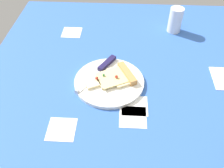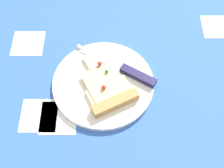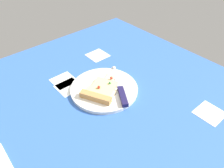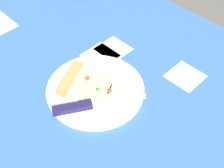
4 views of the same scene
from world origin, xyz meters
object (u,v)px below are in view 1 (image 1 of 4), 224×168
drinking_glass (175,20)px  pizza_slice (115,77)px  plate (109,82)px  knife (100,70)px

drinking_glass → pizza_slice: bearing=54.2°
pizza_slice → drinking_glass: (-26.57, -36.83, 3.73)cm
plate → pizza_slice: pizza_slice is taller
pizza_slice → knife: (6.13, -3.98, -0.18)cm
plate → knife: bearing=-53.5°
drinking_glass → knife: bearing=45.1°
plate → pizza_slice: (-2.32, -1.17, 1.46)cm
knife → drinking_glass: 46.52cm
plate → pizza_slice: size_ratio=1.38×
knife → drinking_glass: size_ratio=1.84×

